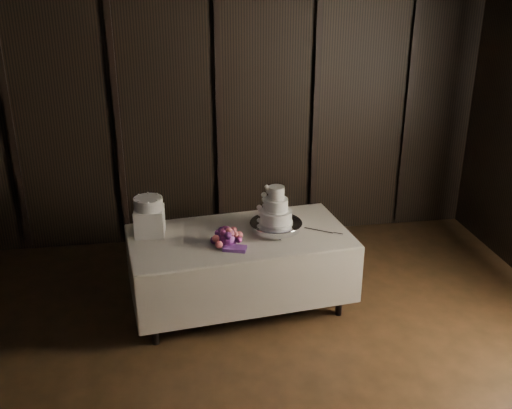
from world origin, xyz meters
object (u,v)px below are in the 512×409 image
(display_table, at_px, (240,268))
(wedding_cake, at_px, (274,209))
(cake_stand, at_px, (276,227))
(small_cake, at_px, (148,203))
(bouquet, at_px, (227,237))
(box_pedestal, at_px, (150,221))

(display_table, bearing_deg, wedding_cake, -4.58)
(wedding_cake, bearing_deg, cake_stand, 52.13)
(cake_stand, bearing_deg, small_cake, 173.45)
(display_table, height_order, small_cake, small_cake)
(bouquet, bearing_deg, small_cake, 153.95)
(wedding_cake, relative_size, bouquet, 0.85)
(cake_stand, xyz_separation_m, small_cake, (-1.14, 0.13, 0.26))
(display_table, xyz_separation_m, small_cake, (-0.80, 0.15, 0.64))
(display_table, relative_size, bouquet, 5.06)
(small_cake, bearing_deg, bouquet, -26.05)
(box_pedestal, bearing_deg, bouquet, -26.05)
(box_pedestal, height_order, small_cake, small_cake)
(display_table, relative_size, box_pedestal, 8.05)
(box_pedestal, bearing_deg, cake_stand, -6.55)
(wedding_cake, bearing_deg, box_pedestal, -165.05)
(display_table, height_order, cake_stand, cake_stand)
(cake_stand, xyz_separation_m, wedding_cake, (-0.03, -0.01, 0.18))
(bouquet, height_order, small_cake, small_cake)
(display_table, distance_m, small_cake, 1.04)
(cake_stand, height_order, small_cake, small_cake)
(box_pedestal, relative_size, small_cake, 1.01)
(box_pedestal, xyz_separation_m, small_cake, (0.00, 0.00, 0.18))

